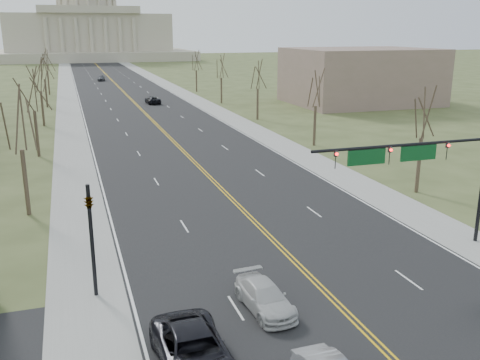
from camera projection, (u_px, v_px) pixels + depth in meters
road at (123, 91)px, 119.53m from camera, size 20.00×380.00×0.01m
cross_road at (367, 333)px, 24.29m from camera, size 120.00×14.00×0.01m
sidewalk_left at (67, 93)px, 115.97m from camera, size 4.00×380.00×0.03m
sidewalk_right at (176, 89)px, 123.08m from camera, size 4.00×380.00×0.03m
center_line at (123, 91)px, 119.53m from camera, size 0.42×380.00×0.01m
edge_line_left at (77, 93)px, 116.62m from camera, size 0.15×380.00×0.01m
edge_line_right at (166, 90)px, 122.43m from camera, size 0.15×380.00×0.01m
capitol at (88, 28)px, 243.80m from camera, size 90.00×60.00×50.00m
signal_mast at (417, 161)px, 31.80m from camera, size 12.12×0.44×7.20m
signal_left at (91, 228)px, 26.75m from camera, size 0.32×0.36×6.00m
tree_r_0 at (423, 115)px, 43.59m from camera, size 3.74×3.74×8.50m
tree_l_0 at (19, 122)px, 37.96m from camera, size 3.96×3.96×9.00m
tree_r_1 at (316, 90)px, 61.90m from camera, size 3.74×3.74×8.50m
tree_l_1 at (32, 92)px, 56.28m from camera, size 3.96×3.96×9.00m
tree_r_2 at (258, 76)px, 80.22m from camera, size 3.74×3.74×8.50m
tree_l_2 at (39, 77)px, 74.59m from camera, size 3.96×3.96×9.00m
tree_r_3 at (221, 68)px, 98.53m from camera, size 3.74×3.74×8.50m
tree_l_3 at (44, 68)px, 92.91m from camera, size 3.96×3.96×9.00m
tree_r_4 at (196, 62)px, 116.85m from camera, size 3.74×3.74×8.50m
tree_l_4 at (46, 61)px, 111.22m from camera, size 3.96×3.96×9.00m
bldg_right_mass at (360, 76)px, 98.88m from camera, size 25.00×20.00×10.00m
car_sb_outer_lead at (194, 353)px, 21.37m from camera, size 2.92×6.07×1.67m
car_sb_inner_second at (265, 297)px, 26.17m from camera, size 2.18×4.68×1.32m
car_far_nb at (153, 100)px, 99.35m from camera, size 2.53×5.02×1.36m
car_far_sb at (101, 78)px, 143.58m from camera, size 2.34×4.67×1.53m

